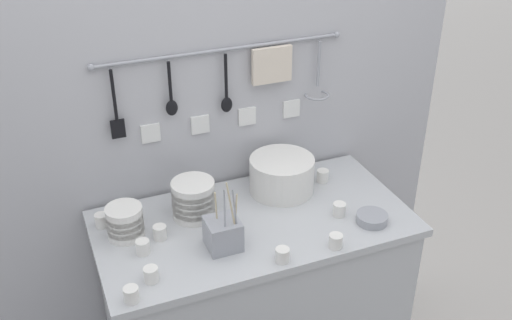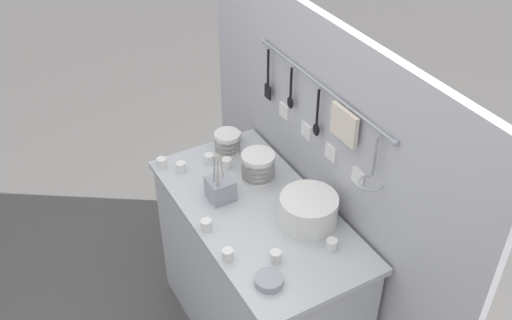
{
  "view_description": "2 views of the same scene",
  "coord_description": "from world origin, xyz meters",
  "px_view_note": "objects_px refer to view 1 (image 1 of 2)",
  "views": [
    {
      "loc": [
        -0.66,
        -1.64,
        2.11
      ],
      "look_at": [
        0.02,
        0.03,
        1.09
      ],
      "focal_mm": 42.0,
      "sensor_mm": 36.0,
      "label": 1
    },
    {
      "loc": [
        1.71,
        -0.98,
        2.62
      ],
      "look_at": [
        -0.08,
        0.04,
        1.07
      ],
      "focal_mm": 42.0,
      "sensor_mm": 36.0,
      "label": 2
    }
  ],
  "objects_px": {
    "plate_stack": "(282,175)",
    "steel_mixing_bowl": "(372,218)",
    "cup_centre": "(336,241)",
    "cup_edge_near": "(283,255)",
    "cup_edge_far": "(131,294)",
    "cup_front_right": "(339,209)",
    "cup_by_caddy": "(323,176)",
    "cup_back_left": "(143,247)",
    "bowl_stack_tall_left": "(194,199)",
    "cutlery_caddy": "(223,233)",
    "bowl_stack_wide_centre": "(125,222)",
    "cup_back_right": "(160,232)",
    "cup_beside_plates": "(102,220)",
    "cup_front_left": "(151,274)"
  },
  "relations": [
    {
      "from": "cutlery_caddy",
      "to": "cup_front_right",
      "type": "xyz_separation_m",
      "value": [
        0.45,
        0.02,
        -0.03
      ]
    },
    {
      "from": "cup_edge_near",
      "to": "steel_mixing_bowl",
      "type": "bearing_deg",
      "value": 11.58
    },
    {
      "from": "cup_centre",
      "to": "cup_edge_near",
      "type": "distance_m",
      "value": 0.2
    },
    {
      "from": "cup_edge_near",
      "to": "cup_back_left",
      "type": "xyz_separation_m",
      "value": [
        -0.41,
        0.21,
        0.0
      ]
    },
    {
      "from": "cup_back_left",
      "to": "bowl_stack_tall_left",
      "type": "bearing_deg",
      "value": 33.36
    },
    {
      "from": "cup_centre",
      "to": "cup_beside_plates",
      "type": "distance_m",
      "value": 0.83
    },
    {
      "from": "bowl_stack_wide_centre",
      "to": "cup_edge_far",
      "type": "height_order",
      "value": "bowl_stack_wide_centre"
    },
    {
      "from": "cup_back_right",
      "to": "cup_edge_near",
      "type": "height_order",
      "value": "same"
    },
    {
      "from": "bowl_stack_wide_centre",
      "to": "cup_centre",
      "type": "bearing_deg",
      "value": -27.26
    },
    {
      "from": "cup_by_caddy",
      "to": "cup_front_left",
      "type": "height_order",
      "value": "same"
    },
    {
      "from": "steel_mixing_bowl",
      "to": "cup_edge_near",
      "type": "xyz_separation_m",
      "value": [
        -0.39,
        -0.08,
        0.01
      ]
    },
    {
      "from": "steel_mixing_bowl",
      "to": "cup_edge_near",
      "type": "relative_size",
      "value": 2.29
    },
    {
      "from": "cup_back_left",
      "to": "cup_front_right",
      "type": "height_order",
      "value": "same"
    },
    {
      "from": "cup_centre",
      "to": "bowl_stack_tall_left",
      "type": "bearing_deg",
      "value": 137.07
    },
    {
      "from": "cutlery_caddy",
      "to": "cup_back_right",
      "type": "xyz_separation_m",
      "value": [
        -0.19,
        0.13,
        -0.03
      ]
    },
    {
      "from": "bowl_stack_wide_centre",
      "to": "plate_stack",
      "type": "bearing_deg",
      "value": 6.13
    },
    {
      "from": "cup_back_right",
      "to": "cup_centre",
      "type": "height_order",
      "value": "same"
    },
    {
      "from": "cup_edge_far",
      "to": "cup_front_right",
      "type": "height_order",
      "value": "same"
    },
    {
      "from": "cup_back_right",
      "to": "cup_centre",
      "type": "distance_m",
      "value": 0.6
    },
    {
      "from": "cup_centre",
      "to": "cup_front_left",
      "type": "relative_size",
      "value": 1.0
    },
    {
      "from": "cup_beside_plates",
      "to": "cup_front_right",
      "type": "relative_size",
      "value": 1.0
    },
    {
      "from": "bowl_stack_wide_centre",
      "to": "cup_back_left",
      "type": "xyz_separation_m",
      "value": [
        0.03,
        -0.12,
        -0.03
      ]
    },
    {
      "from": "cup_back_right",
      "to": "cup_edge_far",
      "type": "height_order",
      "value": "same"
    },
    {
      "from": "cutlery_caddy",
      "to": "cup_centre",
      "type": "relative_size",
      "value": 5.2
    },
    {
      "from": "cup_centre",
      "to": "cup_back_left",
      "type": "distance_m",
      "value": 0.65
    },
    {
      "from": "cup_edge_near",
      "to": "cup_by_caddy",
      "type": "height_order",
      "value": "same"
    },
    {
      "from": "plate_stack",
      "to": "cup_back_right",
      "type": "relative_size",
      "value": 5.04
    },
    {
      "from": "bowl_stack_wide_centre",
      "to": "cup_centre",
      "type": "xyz_separation_m",
      "value": [
        0.64,
        -0.33,
        -0.03
      ]
    },
    {
      "from": "steel_mixing_bowl",
      "to": "bowl_stack_wide_centre",
      "type": "bearing_deg",
      "value": 163.22
    },
    {
      "from": "plate_stack",
      "to": "cup_front_right",
      "type": "height_order",
      "value": "plate_stack"
    },
    {
      "from": "cup_back_left",
      "to": "cup_by_caddy",
      "type": "bearing_deg",
      "value": 13.32
    },
    {
      "from": "cup_edge_near",
      "to": "cup_front_left",
      "type": "bearing_deg",
      "value": 170.88
    },
    {
      "from": "cutlery_caddy",
      "to": "cup_beside_plates",
      "type": "distance_m",
      "value": 0.45
    },
    {
      "from": "cup_back_right",
      "to": "cup_edge_far",
      "type": "distance_m",
      "value": 0.31
    },
    {
      "from": "bowl_stack_tall_left",
      "to": "cup_edge_near",
      "type": "xyz_separation_m",
      "value": [
        0.19,
        -0.36,
        -0.05
      ]
    },
    {
      "from": "cup_beside_plates",
      "to": "cup_front_right",
      "type": "distance_m",
      "value": 0.85
    },
    {
      "from": "cup_back_right",
      "to": "cup_by_caddy",
      "type": "height_order",
      "value": "same"
    },
    {
      "from": "cutlery_caddy",
      "to": "bowl_stack_tall_left",
      "type": "bearing_deg",
      "value": 99.79
    },
    {
      "from": "plate_stack",
      "to": "cutlery_caddy",
      "type": "relative_size",
      "value": 0.97
    },
    {
      "from": "cup_edge_far",
      "to": "steel_mixing_bowl",
      "type": "bearing_deg",
      "value": 5.08
    },
    {
      "from": "cup_edge_far",
      "to": "cup_back_left",
      "type": "distance_m",
      "value": 0.23
    },
    {
      "from": "cutlery_caddy",
      "to": "cup_by_caddy",
      "type": "relative_size",
      "value": 5.2
    },
    {
      "from": "plate_stack",
      "to": "cup_centre",
      "type": "height_order",
      "value": "plate_stack"
    },
    {
      "from": "cup_back_right",
      "to": "cup_front_right",
      "type": "height_order",
      "value": "same"
    },
    {
      "from": "cup_edge_far",
      "to": "cup_front_right",
      "type": "xyz_separation_m",
      "value": [
        0.8,
        0.16,
        0.0
      ]
    },
    {
      "from": "plate_stack",
      "to": "steel_mixing_bowl",
      "type": "bearing_deg",
      "value": -56.26
    },
    {
      "from": "cup_back_right",
      "to": "cup_edge_near",
      "type": "bearing_deg",
      "value": -38.61
    },
    {
      "from": "cup_centre",
      "to": "cup_front_right",
      "type": "distance_m",
      "value": 0.19
    },
    {
      "from": "bowl_stack_tall_left",
      "to": "cup_edge_near",
      "type": "height_order",
      "value": "bowl_stack_tall_left"
    },
    {
      "from": "cutlery_caddy",
      "to": "cup_front_left",
      "type": "height_order",
      "value": "cutlery_caddy"
    }
  ]
}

